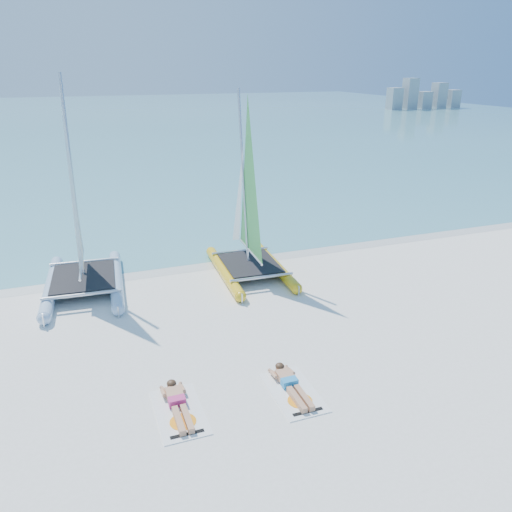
{
  "coord_description": "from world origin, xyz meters",
  "views": [
    {
      "loc": [
        -3.73,
        -11.6,
        7.0
      ],
      "look_at": [
        0.98,
        1.2,
        1.76
      ],
      "focal_mm": 35.0,
      "sensor_mm": 36.0,
      "label": 1
    }
  ],
  "objects_px": {
    "sunbather_b": "(290,383)",
    "towel_a": "(179,412)",
    "catamaran_yellow": "(246,215)",
    "catamaran_blue": "(77,228)",
    "sunbather_a": "(177,402)",
    "towel_b": "(293,392)"
  },
  "relations": [
    {
      "from": "catamaran_blue",
      "to": "catamaran_yellow",
      "type": "distance_m",
      "value": 5.66
    },
    {
      "from": "towel_a",
      "to": "sunbather_b",
      "type": "relative_size",
      "value": 1.07
    },
    {
      "from": "catamaran_blue",
      "to": "towel_b",
      "type": "distance_m",
      "value": 9.03
    },
    {
      "from": "towel_a",
      "to": "sunbather_a",
      "type": "xyz_separation_m",
      "value": [
        0.0,
        0.19,
        0.11
      ]
    },
    {
      "from": "towel_a",
      "to": "sunbather_a",
      "type": "bearing_deg",
      "value": 90.0
    },
    {
      "from": "catamaran_blue",
      "to": "towel_a",
      "type": "xyz_separation_m",
      "value": [
        1.62,
        -7.5,
        -2.09
      ]
    },
    {
      "from": "catamaran_yellow",
      "to": "towel_b",
      "type": "height_order",
      "value": "catamaran_yellow"
    },
    {
      "from": "sunbather_a",
      "to": "sunbather_b",
      "type": "bearing_deg",
      "value": -4.69
    },
    {
      "from": "sunbather_a",
      "to": "towel_a",
      "type": "bearing_deg",
      "value": -90.0
    },
    {
      "from": "towel_b",
      "to": "sunbather_a",
      "type": "bearing_deg",
      "value": 171.13
    },
    {
      "from": "catamaran_yellow",
      "to": "sunbather_a",
      "type": "distance_m",
      "value": 8.3
    },
    {
      "from": "catamaran_yellow",
      "to": "towel_b",
      "type": "relative_size",
      "value": 3.51
    },
    {
      "from": "sunbather_b",
      "to": "towel_a",
      "type": "bearing_deg",
      "value": 179.54
    },
    {
      "from": "catamaran_yellow",
      "to": "towel_a",
      "type": "height_order",
      "value": "catamaran_yellow"
    },
    {
      "from": "catamaran_blue",
      "to": "towel_b",
      "type": "bearing_deg",
      "value": -57.25
    },
    {
      "from": "towel_b",
      "to": "catamaran_blue",
      "type": "bearing_deg",
      "value": 118.66
    },
    {
      "from": "catamaran_yellow",
      "to": "sunbather_b",
      "type": "xyz_separation_m",
      "value": [
        -1.43,
        -7.21,
        -1.93
      ]
    },
    {
      "from": "catamaran_yellow",
      "to": "catamaran_blue",
      "type": "bearing_deg",
      "value": 179.68
    },
    {
      "from": "towel_a",
      "to": "sunbather_b",
      "type": "xyz_separation_m",
      "value": [
        2.59,
        -0.02,
        0.11
      ]
    },
    {
      "from": "catamaran_blue",
      "to": "catamaran_yellow",
      "type": "relative_size",
      "value": 1.08
    },
    {
      "from": "catamaran_yellow",
      "to": "towel_a",
      "type": "distance_m",
      "value": 8.49
    },
    {
      "from": "catamaran_yellow",
      "to": "towel_b",
      "type": "bearing_deg",
      "value": -98.17
    }
  ]
}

